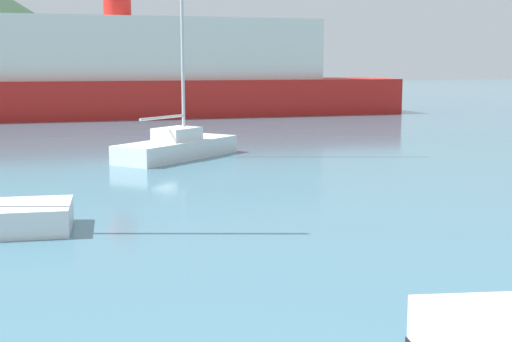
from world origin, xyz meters
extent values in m
cube|color=white|center=(2.60, 25.30, 0.34)|extent=(5.46, 4.48, 0.67)
cube|color=white|center=(2.60, 25.30, 0.91)|extent=(2.02, 1.91, 0.47)
cylinder|color=#BCBCC1|center=(1.92, 24.84, 1.57)|extent=(2.08, 1.46, 0.10)
cube|color=red|center=(5.48, 47.26, 1.20)|extent=(38.58, 11.73, 2.41)
cube|color=silver|center=(5.48, 47.26, 4.41)|extent=(27.13, 9.29, 4.01)
cylinder|color=red|center=(5.48, 47.26, 7.22)|extent=(1.81, 1.81, 1.60)
cone|color=#3D6038|center=(25.68, 103.97, 3.61)|extent=(31.59, 31.59, 7.21)
camera|label=1|loc=(-5.25, 0.02, 3.53)|focal=50.00mm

